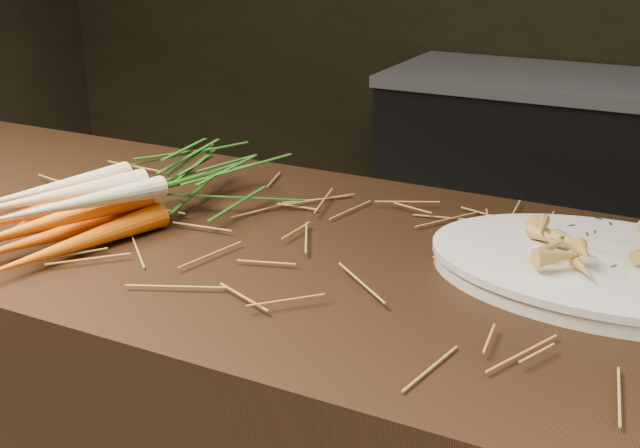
{
  "coord_description": "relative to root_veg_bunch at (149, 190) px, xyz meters",
  "views": [
    {
      "loc": [
        0.5,
        -0.67,
        1.36
      ],
      "look_at": [
        0.03,
        0.25,
        0.96
      ],
      "focal_mm": 45.0,
      "sensor_mm": 36.0,
      "label": 1
    }
  ],
  "objects": [
    {
      "name": "roasted_veg_heap",
      "position": [
        0.69,
        0.1,
        0.0
      ],
      "size": [
        0.24,
        0.18,
        0.05
      ],
      "primitive_type": null,
      "rotation": [
        0.0,
        0.0,
        0.03
      ],
      "color": "#B9843B",
      "rests_on": "serving_platter"
    },
    {
      "name": "straw_bedding",
      "position": [
        0.29,
        0.02,
        -0.04
      ],
      "size": [
        1.4,
        0.6,
        0.02
      ],
      "primitive_type": null,
      "color": "#A77E35",
      "rests_on": "main_counter"
    },
    {
      "name": "serving_platter",
      "position": [
        0.69,
        0.1,
        -0.04
      ],
      "size": [
        0.49,
        0.33,
        0.03
      ],
      "primitive_type": null,
      "rotation": [
        0.0,
        0.0,
        0.03
      ],
      "color": "white",
      "rests_on": "main_counter"
    },
    {
      "name": "root_veg_bunch",
      "position": [
        0.0,
        0.0,
        0.0
      ],
      "size": [
        0.33,
        0.59,
        0.11
      ],
      "rotation": [
        0.0,
        0.0,
        -0.32
      ],
      "color": "orange",
      "rests_on": "main_counter"
    }
  ]
}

